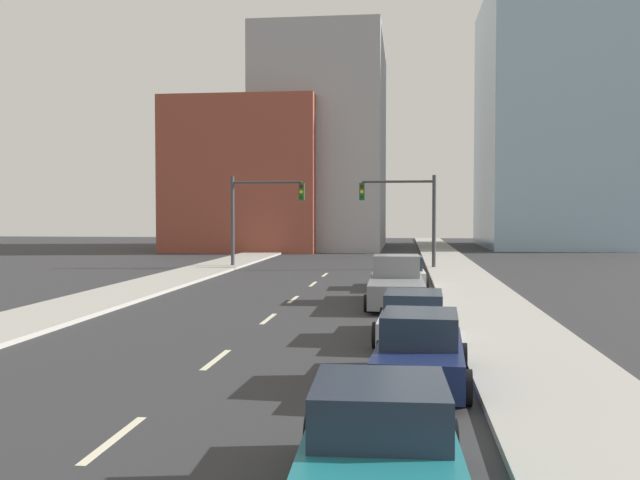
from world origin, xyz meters
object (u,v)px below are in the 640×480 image
(traffic_signal_left, at_px, (254,208))
(sedan_white, at_px, (405,274))
(sedan_teal, at_px, (380,447))
(sedan_navy, at_px, (420,352))
(pickup_truck_gray, at_px, (396,285))
(sedan_silver, at_px, (414,317))
(traffic_signal_right, at_px, (411,208))

(traffic_signal_left, bearing_deg, sedan_white, -49.86)
(traffic_signal_left, relative_size, sedan_teal, 1.40)
(sedan_navy, xyz_separation_m, pickup_truck_gray, (-0.63, 12.99, 0.08))
(traffic_signal_left, height_order, pickup_truck_gray, traffic_signal_left)
(sedan_white, bearing_deg, traffic_signal_left, 128.60)
(sedan_teal, bearing_deg, traffic_signal_left, 102.76)
(sedan_teal, relative_size, pickup_truck_gray, 0.69)
(sedan_navy, distance_m, sedan_silver, 5.39)
(traffic_signal_right, distance_m, pickup_truck_gray, 18.00)
(sedan_teal, bearing_deg, traffic_signal_right, 87.26)
(traffic_signal_right, distance_m, sedan_white, 12.02)
(pickup_truck_gray, bearing_deg, sedan_white, 85.81)
(sedan_navy, height_order, pickup_truck_gray, pickup_truck_gray)
(traffic_signal_right, bearing_deg, sedan_white, -91.83)
(sedan_silver, bearing_deg, sedan_white, 92.80)
(sedan_teal, xyz_separation_m, pickup_truck_gray, (-0.01, 19.01, 0.08))
(sedan_teal, xyz_separation_m, sedan_white, (0.35, 25.15, 0.01))
(traffic_signal_right, xyz_separation_m, sedan_silver, (-0.17, -25.31, -3.27))
(traffic_signal_right, distance_m, sedan_silver, 25.53)
(traffic_signal_left, height_order, traffic_signal_right, same)
(traffic_signal_right, bearing_deg, sedan_teal, -91.13)
(traffic_signal_left, xyz_separation_m, sedan_navy, (10.02, -30.70, -3.21))
(traffic_signal_left, bearing_deg, sedan_teal, -75.63)
(sedan_navy, xyz_separation_m, sedan_silver, (-0.06, 5.39, -0.06))
(traffic_signal_left, bearing_deg, pickup_truck_gray, -62.05)
(sedan_silver, bearing_deg, pickup_truck_gray, 96.22)
(sedan_teal, height_order, sedan_navy, sedan_navy)
(traffic_signal_right, relative_size, sedan_silver, 1.23)
(sedan_silver, xyz_separation_m, pickup_truck_gray, (-0.57, 7.61, 0.14))
(traffic_signal_left, relative_size, traffic_signal_right, 1.00)
(sedan_navy, xyz_separation_m, sedan_white, (-0.26, 19.13, 0.00))
(sedan_teal, bearing_deg, sedan_silver, 85.59)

